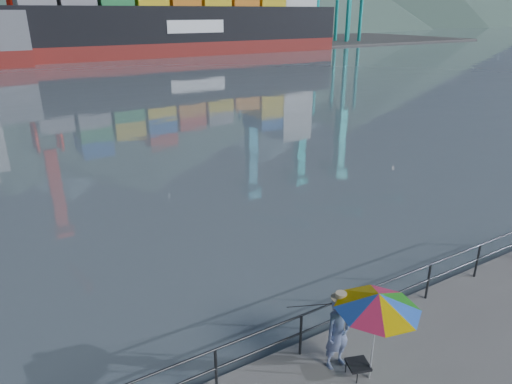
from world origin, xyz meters
The scene contains 8 objects.
far_dock centered at (10.00, 93.00, 0.00)m, with size 200.00×40.00×0.40m, color #514F4C.
guardrail centered at (0.00, 1.70, 0.52)m, with size 22.00×0.06×1.03m.
container_stacks centered at (33.47, 93.25, 3.18)m, with size 58.00×5.40×7.80m.
fisherman centered at (1.46, 1.06, 0.81)m, with size 0.59×0.39×1.62m, color navy.
beach_umbrella centered at (1.79, 0.41, 1.84)m, with size 1.90×1.90×2.01m.
folding_stool centered at (1.65, 0.61, 0.15)m, with size 0.54×0.54×0.28m.
fishing_rod centered at (1.42, 2.01, 0.00)m, with size 0.02×0.02×2.24m, color black.
container_ship centered at (30.24, 73.58, 5.85)m, with size 58.13×9.69×18.10m.
Camera 1 is at (-3.86, -4.55, 6.90)m, focal length 32.00 mm.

